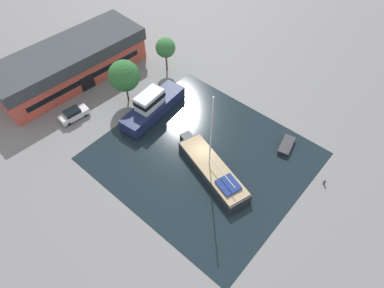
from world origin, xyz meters
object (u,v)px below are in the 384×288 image
at_px(quay_tree_near_building, 124,76).
at_px(quay_tree_by_water, 166,48).
at_px(parked_car, 74,114).
at_px(warehouse_building, 70,63).
at_px(sailboat_moored, 212,169).
at_px(motor_cruiser, 152,106).
at_px(small_dinghy, 286,145).

bearing_deg(quay_tree_near_building, quay_tree_by_water, 4.67).
xyz_separation_m(quay_tree_by_water, parked_car, (-17.31, 2.32, -3.50)).
bearing_deg(warehouse_building, sailboat_moored, -86.48).
xyz_separation_m(quay_tree_near_building, motor_cruiser, (0.41, -5.02, -3.25)).
bearing_deg(warehouse_building, quay_tree_by_water, -37.90).
bearing_deg(sailboat_moored, quay_tree_near_building, 100.19).
relative_size(warehouse_building, quay_tree_by_water, 4.21).
bearing_deg(quay_tree_by_water, motor_cruiser, -147.35).
height_order(parked_car, sailboat_moored, sailboat_moored).
distance_m(warehouse_building, quay_tree_near_building, 11.40).
bearing_deg(motor_cruiser, quay_tree_near_building, -0.07).
height_order(warehouse_building, motor_cruiser, warehouse_building).
distance_m(quay_tree_near_building, motor_cruiser, 5.99).
xyz_separation_m(warehouse_building, motor_cruiser, (2.44, -16.07, -1.32)).
distance_m(quay_tree_near_building, small_dinghy, 25.14).
height_order(quay_tree_by_water, sailboat_moored, sailboat_moored).
bearing_deg(warehouse_building, parked_car, -122.34).
distance_m(warehouse_building, parked_car, 10.06).
bearing_deg(quay_tree_near_building, warehouse_building, 100.37).
height_order(quay_tree_by_water, parked_car, quay_tree_by_water).
height_order(warehouse_building, sailboat_moored, sailboat_moored).
relative_size(quay_tree_near_building, quay_tree_by_water, 1.19).
bearing_deg(quay_tree_by_water, sailboat_moored, -121.28).
relative_size(parked_car, motor_cruiser, 0.39).
xyz_separation_m(quay_tree_near_building, parked_car, (-7.86, 3.10, -3.93)).
relative_size(warehouse_building, parked_car, 5.61).
bearing_deg(sailboat_moored, warehouse_building, 106.68).
xyz_separation_m(warehouse_building, quay_tree_near_building, (2.02, -11.05, 1.93)).
bearing_deg(sailboat_moored, motor_cruiser, 95.95).
distance_m(motor_cruiser, small_dinghy, 19.92).
bearing_deg(small_dinghy, sailboat_moored, -129.41).
distance_m(parked_car, motor_cruiser, 11.61).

